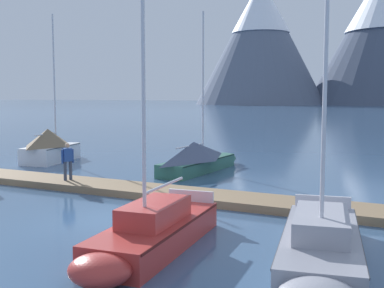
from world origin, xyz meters
TOP-DOWN VIEW (x-y plane):
  - ground_plane at (0.00, 0.00)m, footprint 700.00×700.00m
  - mountain_west_summit at (-58.94, 205.35)m, footprint 59.44×59.44m
  - dock at (0.00, 4.00)m, footprint 27.78×2.86m
  - sailboat_nearest_berth at (-11.78, 10.33)m, footprint 2.90×5.48m
  - sailboat_mid_dock_port at (-1.79, 10.60)m, footprint 2.17×7.40m
  - sailboat_mid_dock_starboard at (2.73, -2.37)m, footprint 2.14×6.40m
  - sailboat_far_berth at (7.05, -1.76)m, footprint 2.84×7.23m
  - person_on_dock at (-5.32, 4.04)m, footprint 0.37×0.53m

SIDE VIEW (x-z plane):
  - ground_plane at x=0.00m, z-range 0.00..0.00m
  - dock at x=0.00m, z-range 0.00..0.30m
  - sailboat_far_berth at x=7.05m, z-range -2.84..3.84m
  - sailboat_mid_dock_starboard at x=2.73m, z-range -3.18..4.20m
  - sailboat_mid_dock_port at x=-1.79m, z-range -3.54..5.12m
  - sailboat_nearest_berth at x=-11.78m, z-range -3.61..5.58m
  - person_on_dock at x=-5.32m, z-range 0.42..2.11m
  - mountain_west_summit at x=-58.94m, z-range 1.27..58.16m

